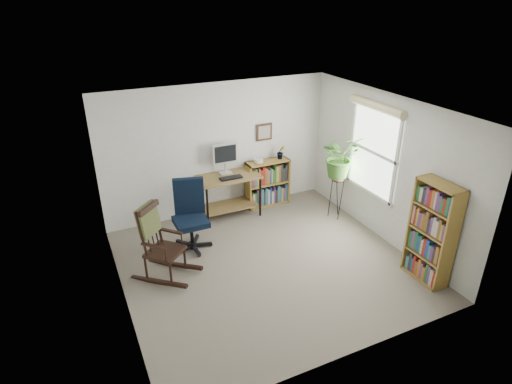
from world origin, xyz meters
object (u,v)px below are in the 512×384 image
desk (229,196)px  tall_bookshelf (432,233)px  office_chair (190,217)px  low_bookshelf (267,183)px  rocking_chair (164,242)px

desk → tall_bookshelf: tall_bookshelf is taller
office_chair → desk: bearing=54.0°
desk → low_bookshelf: (0.84, 0.12, 0.05)m
rocking_chair → desk: bearing=-2.4°
office_chair → low_bookshelf: size_ratio=1.29×
office_chair → low_bookshelf: (1.80, 0.89, -0.13)m
low_bookshelf → tall_bookshelf: tall_bookshelf is taller
rocking_chair → low_bookshelf: bearing=-12.0°
rocking_chair → tall_bookshelf: size_ratio=0.76×
rocking_chair → low_bookshelf: rocking_chair is taller
desk → tall_bookshelf: size_ratio=0.73×
low_bookshelf → tall_bookshelf: size_ratio=0.60×
desk → rocking_chair: rocking_chair is taller
rocking_chair → low_bookshelf: (2.36, 1.45, -0.12)m
office_chair → tall_bookshelf: bearing=-22.7°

